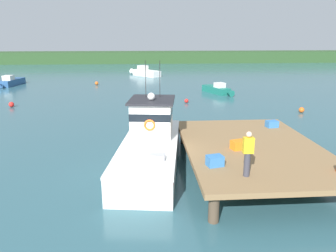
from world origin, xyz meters
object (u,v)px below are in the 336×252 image
(moored_boat_far_right, at_px, (10,82))
(mooring_buoy_channel_marker, at_px, (301,110))
(mooring_buoy_outer, at_px, (11,104))
(mooring_buoy_spare_mooring, at_px, (97,83))
(deckhand_by_the_boat, at_px, (248,153))
(moored_boat_near_channel, at_px, (218,90))
(crate_stack_near_edge, at_px, (215,161))
(mooring_buoy_inshore, at_px, (186,101))
(moored_boat_outer_mooring, at_px, (145,72))
(main_fishing_boat, at_px, (151,142))
(crate_single_by_cleat, at_px, (238,145))
(crate_stack_mid_dock, at_px, (272,124))

(moored_boat_far_right, height_order, mooring_buoy_channel_marker, moored_boat_far_right)
(mooring_buoy_outer, distance_m, mooring_buoy_spare_mooring, 13.76)
(mooring_buoy_outer, bearing_deg, moored_boat_far_right, 111.11)
(deckhand_by_the_boat, distance_m, moored_boat_near_channel, 23.95)
(deckhand_by_the_boat, xyz_separation_m, mooring_buoy_outer, (-14.98, 18.04, -1.84))
(crate_stack_near_edge, relative_size, mooring_buoy_spare_mooring, 1.41)
(moored_boat_near_channel, relative_size, mooring_buoy_inshore, 12.26)
(crate_stack_near_edge, bearing_deg, mooring_buoy_spare_mooring, 106.05)
(mooring_buoy_channel_marker, bearing_deg, moored_boat_outer_mooring, 115.98)
(main_fishing_boat, xyz_separation_m, mooring_buoy_spare_mooring, (-6.20, 26.08, -0.79))
(main_fishing_boat, relative_size, crate_single_by_cleat, 16.59)
(mooring_buoy_inshore, xyz_separation_m, mooring_buoy_outer, (-15.30, -0.68, 0.04))
(mooring_buoy_channel_marker, relative_size, mooring_buoy_inshore, 1.14)
(moored_boat_near_channel, bearing_deg, crate_stack_near_edge, -102.99)
(crate_single_by_cleat, height_order, moored_boat_near_channel, crate_single_by_cleat)
(crate_stack_near_edge, distance_m, moored_boat_far_right, 35.32)
(deckhand_by_the_boat, height_order, moored_boat_near_channel, deckhand_by_the_boat)
(main_fishing_boat, bearing_deg, mooring_buoy_inshore, 75.91)
(mooring_buoy_channel_marker, bearing_deg, deckhand_by_the_boat, -122.41)
(main_fishing_boat, height_order, crate_single_by_cleat, main_fishing_boat)
(main_fishing_boat, relative_size, mooring_buoy_spare_mooring, 23.34)
(moored_boat_far_right, bearing_deg, crate_stack_near_edge, -57.48)
(mooring_buoy_channel_marker, bearing_deg, crate_single_by_cleat, -126.65)
(crate_stack_near_edge, bearing_deg, mooring_buoy_outer, 129.53)
(crate_stack_mid_dock, relative_size, moored_boat_far_right, 0.12)
(crate_single_by_cleat, xyz_separation_m, mooring_buoy_outer, (-15.48, 15.28, -1.17))
(main_fishing_boat, bearing_deg, moored_boat_far_right, 122.42)
(crate_stack_mid_dock, bearing_deg, mooring_buoy_inshore, 103.25)
(main_fishing_boat, bearing_deg, moored_boat_outer_mooring, 90.28)
(mooring_buoy_spare_mooring, bearing_deg, crate_single_by_cleat, -70.37)
(mooring_buoy_channel_marker, bearing_deg, moored_boat_far_right, 150.20)
(crate_stack_near_edge, xyz_separation_m, mooring_buoy_outer, (-14.07, 17.05, -1.18))
(main_fishing_boat, xyz_separation_m, crate_stack_near_edge, (2.33, -3.56, 0.40))
(moored_boat_outer_mooring, bearing_deg, mooring_buoy_inshore, -79.92)
(crate_stack_near_edge, bearing_deg, main_fishing_boat, 123.23)
(moored_boat_far_right, bearing_deg, main_fishing_boat, -57.58)
(moored_boat_far_right, relative_size, moored_boat_near_channel, 1.13)
(crate_single_by_cleat, bearing_deg, mooring_buoy_spare_mooring, 109.63)
(mooring_buoy_inshore, bearing_deg, mooring_buoy_outer, -177.44)
(moored_boat_far_right, bearing_deg, mooring_buoy_outer, -68.89)
(deckhand_by_the_boat, bearing_deg, mooring_buoy_inshore, 89.03)
(crate_single_by_cleat, xyz_separation_m, mooring_buoy_inshore, (-0.18, 15.96, -1.21))
(crate_single_by_cleat, bearing_deg, crate_stack_near_edge, -128.62)
(moored_boat_outer_mooring, distance_m, mooring_buoy_channel_marker, 28.38)
(crate_stack_near_edge, bearing_deg, deckhand_by_the_boat, -47.35)
(deckhand_by_the_boat, bearing_deg, mooring_buoy_spare_mooring, 107.13)
(crate_single_by_cleat, relative_size, mooring_buoy_channel_marker, 1.40)
(moored_boat_near_channel, height_order, mooring_buoy_outer, moored_boat_near_channel)
(moored_boat_near_channel, bearing_deg, main_fishing_boat, -111.65)
(deckhand_by_the_boat, distance_m, mooring_buoy_inshore, 18.81)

